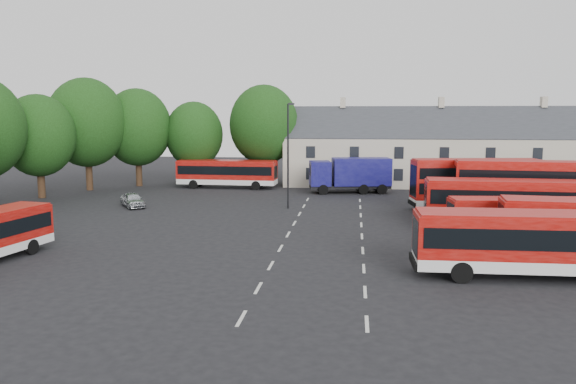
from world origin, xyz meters
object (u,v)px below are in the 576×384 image
(silver_car, at_px, (133,200))
(lamppost, at_px, (288,153))
(bus_row_a, at_px, (536,239))
(bus_dd_south, at_px, (527,185))
(box_truck, at_px, (351,173))

(silver_car, distance_m, lamppost, 14.39)
(bus_row_a, height_order, bus_dd_south, bus_dd_south)
(bus_row_a, height_order, silver_car, bus_row_a)
(bus_row_a, xyz_separation_m, bus_dd_south, (4.56, 17.30, 0.57))
(bus_dd_south, height_order, lamppost, lamppost)
(bus_dd_south, bearing_deg, box_truck, 142.98)
(bus_row_a, height_order, lamppost, lamppost)
(bus_dd_south, distance_m, lamppost, 19.48)
(box_truck, xyz_separation_m, silver_car, (-19.08, -11.40, -1.40))
(box_truck, bearing_deg, bus_dd_south, -52.04)
(box_truck, bearing_deg, silver_car, -158.92)
(bus_dd_south, distance_m, box_truck, 18.75)
(silver_car, bearing_deg, bus_dd_south, -38.94)
(bus_row_a, xyz_separation_m, box_truck, (-9.31, 29.90, 0.04))
(box_truck, xyz_separation_m, lamppost, (-5.35, -10.46, 2.81))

